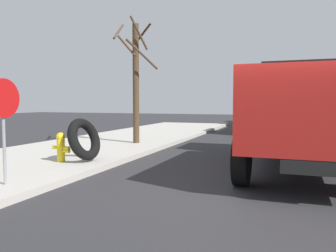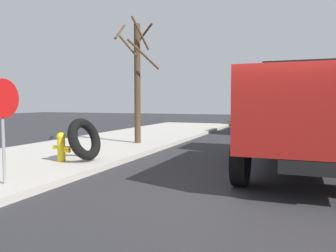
# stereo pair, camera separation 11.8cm
# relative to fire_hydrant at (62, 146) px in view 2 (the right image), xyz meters

# --- Properties ---
(ground_plane) EXTENTS (80.00, 80.00, 0.00)m
(ground_plane) POSITION_rel_fire_hydrant_xyz_m (-0.61, -5.33, -0.57)
(ground_plane) COLOR #2D2D30
(sidewalk_curb) EXTENTS (36.00, 5.00, 0.15)m
(sidewalk_curb) POSITION_rel_fire_hydrant_xyz_m (-0.61, 1.17, -0.49)
(sidewalk_curb) COLOR #BCB7AD
(sidewalk_curb) RESTS_ON ground
(fire_hydrant) EXTENTS (0.24, 0.54, 0.79)m
(fire_hydrant) POSITION_rel_fire_hydrant_xyz_m (0.00, 0.00, 0.00)
(fire_hydrant) COLOR yellow
(fire_hydrant) RESTS_ON sidewalk_curb
(loose_tire) EXTENTS (1.21, 0.70, 1.20)m
(loose_tire) POSITION_rel_fire_hydrant_xyz_m (0.30, -0.53, 0.18)
(loose_tire) COLOR black
(loose_tire) RESTS_ON sidewalk_curb
(stop_sign) EXTENTS (0.76, 0.08, 2.05)m
(stop_sign) POSITION_rel_fire_hydrant_xyz_m (-2.45, -0.60, 1.00)
(stop_sign) COLOR gray
(stop_sign) RESTS_ON sidewalk_curb
(dump_truck_red) EXTENTS (7.01, 2.83, 3.00)m
(dump_truck_red) POSITION_rel_fire_hydrant_xyz_m (2.16, -6.08, 1.04)
(dump_truck_red) COLOR red
(dump_truck_red) RESTS_ON ground
(dump_truck_green) EXTENTS (7.01, 2.83, 3.00)m
(dump_truck_green) POSITION_rel_fire_hydrant_xyz_m (13.14, -5.35, 1.04)
(dump_truck_green) COLOR #237033
(dump_truck_green) RESTS_ON ground
(dump_truck_yellow) EXTENTS (7.07, 2.97, 3.00)m
(dump_truck_yellow) POSITION_rel_fire_hydrant_xyz_m (19.68, -4.46, 1.04)
(dump_truck_yellow) COLOR gold
(dump_truck_yellow) RESTS_ON ground
(bare_tree) EXTENTS (1.52, 1.78, 4.79)m
(bare_tree) POSITION_rel_fire_hydrant_xyz_m (4.49, -0.05, 2.13)
(bare_tree) COLOR #4C3823
(bare_tree) RESTS_ON sidewalk_curb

